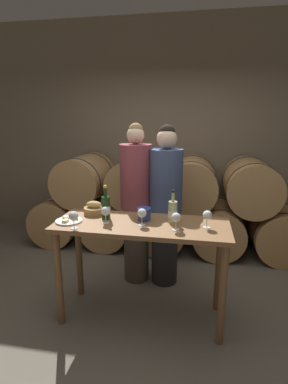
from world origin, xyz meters
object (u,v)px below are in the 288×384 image
Objects in this scene: wine_bottle_red at (106,207)px; wine_bottle_white at (173,212)px; person_left at (136,204)px; tasting_table at (142,240)px; wine_glass_right at (176,218)px; wine_glass_far_left at (74,216)px; cheese_plate at (69,220)px; wine_glass_center at (142,213)px; blue_crock at (144,213)px; wine_glass_left at (105,212)px; bread_basket at (94,209)px; wine_glass_far_right at (207,216)px; person_right at (165,206)px.

wine_bottle_white is at bearing 0.29° from wine_bottle_red.
wine_bottle_red is (-0.15, -0.59, 0.13)m from person_left.
wine_glass_right reaches higher than tasting_table.
wine_glass_right is (0.83, 0.11, 0.00)m from wine_glass_far_left.
wine_bottle_white is (0.45, -0.59, 0.13)m from person_left.
cheese_plate is 0.66m from wine_glass_center.
cheese_plate is (-0.45, -0.73, 0.04)m from person_left.
person_left is 0.61m from blue_crock.
blue_crock is at bearing 176.15° from wine_bottle_white.
wine_bottle_red is 2.08× the size of wine_glass_left.
tasting_table is 0.67m from cheese_plate.
person_left is at bearing 80.44° from wine_glass_left.
wine_glass_center reaches higher than bread_basket.
person_left is 0.73m from wine_glass_left.
wine_glass_right is at bearing -76.32° from wine_bottle_white.
blue_crock is at bearing 171.10° from wine_glass_far_right.
wine_glass_left is 0.32m from wine_glass_center.
wine_bottle_white is at bearing 166.82° from wine_glass_far_right.
wine_glass_left is 0.61m from wine_glass_right.
blue_crock is 0.83× the size of wine_glass_center.
wine_bottle_red is 2.08× the size of wine_glass_far_left.
tasting_table is 0.67m from person_right.
person_right is at bearing 43.20° from cheese_plate.
cheese_plate is at bearing -171.27° from wine_bottle_white.
wine_glass_far_left is at bearing -123.49° from wine_bottle_red.
person_right is at bearing 52.88° from wine_glass_far_left.
person_left is 9.01× the size of bread_basket.
wine_glass_far_left is (-0.66, -0.88, 0.14)m from person_right.
tasting_table is 5.14× the size of wine_bottle_white.
blue_crock is 0.83× the size of wine_glass_right.
wine_glass_far_left is 1.00× the size of wine_glass_far_right.
tasting_table is 0.41m from wine_glass_left.
blue_crock is at bearing 23.18° from wine_glass_left.
wine_glass_far_right is at bearing -9.55° from bread_basket.
wine_bottle_red is at bearing 165.39° from wine_glass_right.
cheese_plate is 1.58× the size of wine_glass_left.
wine_glass_center is (0.00, -0.13, 0.04)m from blue_crock.
wine_glass_right is at bearing -1.97° from cheese_plate.
wine_glass_far_left is at bearing -160.10° from wine_bottle_white.
wine_glass_center reaches higher than tasting_table.
wine_glass_far_right reaches higher than blue_crock.
wine_glass_far_left is at bearing -111.19° from person_left.
wine_glass_far_left is (-0.19, -0.28, 0.00)m from wine_bottle_red.
cheese_plate is at bearing -172.85° from tasting_table.
wine_glass_left is (0.22, 0.17, 0.00)m from wine_glass_far_left.
person_left is 0.86m from cheese_plate.
bread_basket is at bearing 171.88° from wine_bottle_white.
wine_bottle_white is 0.84m from wine_glass_far_left.
wine_glass_far_right is (0.56, -0.01, 0.26)m from tasting_table.
wine_glass_right is (0.29, -0.06, 0.00)m from wine_glass_center.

